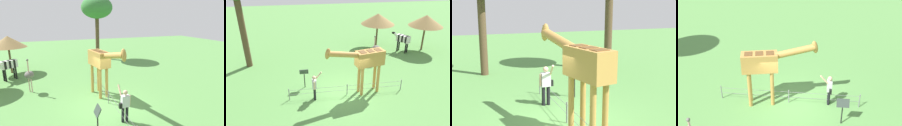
% 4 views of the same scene
% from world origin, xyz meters
% --- Properties ---
extents(ground_plane, '(60.00, 60.00, 0.00)m').
position_xyz_m(ground_plane, '(0.00, 0.00, 0.00)').
color(ground_plane, '#568E47').
extents(giraffe, '(3.68, 1.22, 3.35)m').
position_xyz_m(giraffe, '(-1.08, 0.05, 2.21)').
color(giraffe, '#BC8942').
rests_on(giraffe, ground_plane).
extents(visitor, '(0.61, 0.58, 1.72)m').
position_xyz_m(visitor, '(1.99, 0.28, 0.90)').
color(visitor, black).
rests_on(visitor, ground_plane).
extents(info_sign, '(0.56, 0.21, 1.32)m').
position_xyz_m(info_sign, '(2.56, -1.16, 0.95)').
color(info_sign, black).
rests_on(info_sign, ground_plane).
extents(wire_fence, '(7.05, 0.05, 0.75)m').
position_xyz_m(wire_fence, '(0.00, 0.14, 0.40)').
color(wire_fence, slate).
rests_on(wire_fence, ground_plane).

